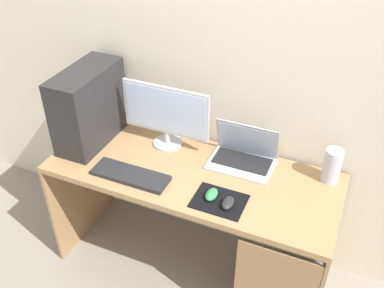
% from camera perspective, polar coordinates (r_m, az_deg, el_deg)
% --- Properties ---
extents(ground_plane, '(8.00, 8.00, 0.00)m').
position_cam_1_polar(ground_plane, '(2.88, -0.00, -15.32)').
color(ground_plane, gray).
extents(wall_back, '(4.00, 0.05, 2.60)m').
position_cam_1_polar(wall_back, '(2.34, 3.53, 11.94)').
color(wall_back, beige).
rests_on(wall_back, ground_plane).
extents(desk, '(1.58, 0.62, 0.76)m').
position_cam_1_polar(desk, '(2.43, 0.34, -6.53)').
color(desk, '#A37A51').
rests_on(desk, ground_plane).
extents(pc_tower, '(0.21, 0.47, 0.45)m').
position_cam_1_polar(pc_tower, '(2.54, -13.38, 4.83)').
color(pc_tower, '#232326').
rests_on(pc_tower, desk).
extents(monitor, '(0.52, 0.17, 0.38)m').
position_cam_1_polar(monitor, '(2.43, -3.45, 3.88)').
color(monitor, '#B7BCC6').
rests_on(monitor, desk).
extents(laptop, '(0.35, 0.24, 0.22)m').
position_cam_1_polar(laptop, '(2.40, 6.73, -1.45)').
color(laptop, '#B7BCC6').
rests_on(laptop, desk).
extents(speaker, '(0.09, 0.09, 0.19)m').
position_cam_1_polar(speaker, '(2.34, 17.91, -2.73)').
color(speaker, '#B7BCC6').
rests_on(speaker, desk).
extents(keyboard, '(0.42, 0.14, 0.02)m').
position_cam_1_polar(keyboard, '(2.32, -8.09, -4.07)').
color(keyboard, '#232326').
rests_on(keyboard, desk).
extents(mousepad, '(0.26, 0.20, 0.00)m').
position_cam_1_polar(mousepad, '(2.17, 3.60, -7.49)').
color(mousepad, black).
rests_on(mousepad, desk).
extents(mouse_left, '(0.06, 0.10, 0.03)m').
position_cam_1_polar(mouse_left, '(2.17, 2.59, -6.63)').
color(mouse_left, '#338C4C').
rests_on(mouse_left, mousepad).
extents(mouse_right, '(0.06, 0.10, 0.03)m').
position_cam_1_polar(mouse_right, '(2.13, 4.74, -7.71)').
color(mouse_right, '#232326').
rests_on(mouse_right, mousepad).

